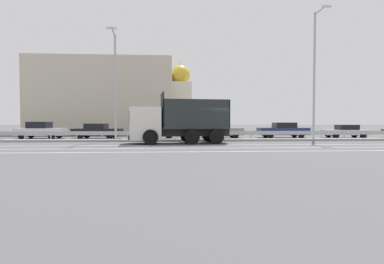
% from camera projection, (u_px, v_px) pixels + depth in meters
% --- Properties ---
extents(ground_plane, '(320.00, 320.00, 0.00)m').
position_uv_depth(ground_plane, '(220.00, 143.00, 22.00)').
color(ground_plane, '#565659').
extents(lane_strip_0, '(60.32, 0.16, 0.01)m').
position_uv_depth(lane_strip_0, '(181.00, 145.00, 19.75)').
color(lane_strip_0, silver).
rests_on(lane_strip_0, ground_plane).
extents(lane_strip_1, '(60.32, 0.16, 0.01)m').
position_uv_depth(lane_strip_1, '(182.00, 148.00, 17.50)').
color(lane_strip_1, silver).
rests_on(lane_strip_1, ground_plane).
extents(lane_strip_2, '(60.32, 0.16, 0.01)m').
position_uv_depth(lane_strip_2, '(183.00, 152.00, 15.34)').
color(lane_strip_2, silver).
rests_on(lane_strip_2, ground_plane).
extents(median_island, '(33.17, 1.10, 0.18)m').
position_uv_depth(median_island, '(216.00, 140.00, 24.11)').
color(median_island, gray).
rests_on(median_island, ground_plane).
extents(median_guardrail, '(60.32, 0.09, 0.78)m').
position_uv_depth(median_guardrail, '(214.00, 134.00, 25.14)').
color(median_guardrail, '#9EA0A5').
rests_on(median_guardrail, ground_plane).
extents(dump_truck, '(7.28, 3.19, 3.60)m').
position_uv_depth(dump_truck, '(167.00, 125.00, 21.35)').
color(dump_truck, silver).
rests_on(dump_truck, ground_plane).
extents(median_road_sign, '(0.68, 0.16, 2.32)m').
position_uv_depth(median_road_sign, '(146.00, 126.00, 23.72)').
color(median_road_sign, white).
rests_on(median_road_sign, ground_plane).
extents(street_lamp_1, '(0.71, 2.61, 8.40)m').
position_uv_depth(street_lamp_1, '(115.00, 81.00, 23.35)').
color(street_lamp_1, '#ADADB2').
rests_on(street_lamp_1, ground_plane).
extents(street_lamp_2, '(0.70, 2.03, 10.46)m').
position_uv_depth(street_lamp_2, '(315.00, 71.00, 24.31)').
color(street_lamp_2, '#ADADB2').
rests_on(street_lamp_2, ground_plane).
extents(parked_car_1, '(4.34, 1.99, 1.56)m').
position_uv_depth(parked_car_1, '(41.00, 130.00, 27.76)').
color(parked_car_1, silver).
rests_on(parked_car_1, ground_plane).
extents(parked_car_2, '(4.46, 2.23, 1.40)m').
position_uv_depth(parked_car_2, '(97.00, 131.00, 27.80)').
color(parked_car_2, black).
rests_on(parked_car_2, ground_plane).
extents(parked_car_3, '(4.05, 2.01, 1.49)m').
position_uv_depth(parked_car_3, '(156.00, 130.00, 27.85)').
color(parked_car_3, maroon).
rests_on(parked_car_3, ground_plane).
extents(parked_car_4, '(4.27, 2.09, 1.42)m').
position_uv_depth(parked_car_4, '(220.00, 131.00, 28.60)').
color(parked_car_4, gray).
rests_on(parked_car_4, ground_plane).
extents(parked_car_5, '(4.79, 2.10, 1.50)m').
position_uv_depth(parked_car_5, '(283.00, 130.00, 29.10)').
color(parked_car_5, navy).
rests_on(parked_car_5, ground_plane).
extents(parked_car_6, '(4.28, 2.08, 1.28)m').
position_uv_depth(parked_car_6, '(346.00, 131.00, 29.02)').
color(parked_car_6, silver).
rests_on(parked_car_6, ground_plane).
extents(background_building_0, '(17.52, 15.54, 9.46)m').
position_uv_depth(background_building_0, '(111.00, 100.00, 42.79)').
color(background_building_0, beige).
rests_on(background_building_0, ground_plane).
extents(church_tower, '(3.60, 3.60, 11.88)m').
position_uv_depth(church_tower, '(180.00, 99.00, 49.82)').
color(church_tower, silver).
rests_on(church_tower, ground_plane).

